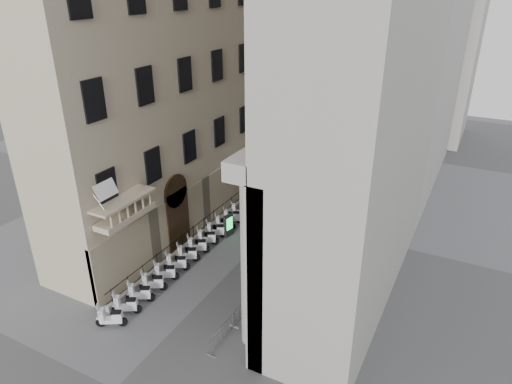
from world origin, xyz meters
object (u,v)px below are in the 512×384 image
security_tent (265,171)px  street_lamp (287,133)px  info_kiosk (228,225)px  scooter_0 (113,326)px  pedestrian_b (361,165)px  pedestrian_a (309,183)px

security_tent → street_lamp: street_lamp is taller
info_kiosk → scooter_0: bearing=-82.2°
street_lamp → info_kiosk: 10.84m
security_tent → pedestrian_b: security_tent is taller
street_lamp → info_kiosk: bearing=-74.1°
info_kiosk → pedestrian_b: pedestrian_b is taller
street_lamp → pedestrian_b: bearing=70.3°
security_tent → pedestrian_a: bearing=47.5°
street_lamp → pedestrian_b: 9.67m
street_lamp → pedestrian_a: bearing=22.5°
security_tent → pedestrian_b: bearing=59.2°
security_tent → pedestrian_a: size_ratio=2.15×
scooter_0 → street_lamp: bearing=-32.3°
security_tent → street_lamp: size_ratio=0.45×
scooter_0 → street_lamp: size_ratio=0.17×
pedestrian_a → street_lamp: bearing=8.3°
scooter_0 → security_tent: security_tent is taller
pedestrian_a → pedestrian_b: (2.94, 6.62, 0.00)m
pedestrian_a → pedestrian_b: 7.25m
security_tent → pedestrian_a: 4.69m
info_kiosk → street_lamp: bearing=99.6°
scooter_0 → pedestrian_b: pedestrian_b is taller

